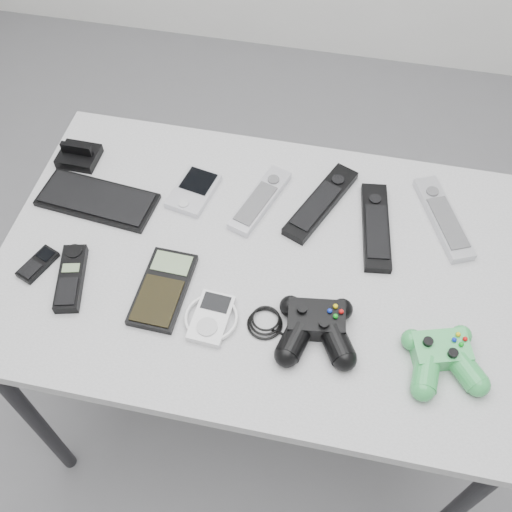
% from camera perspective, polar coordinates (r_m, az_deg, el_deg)
% --- Properties ---
extents(floor, '(3.50, 3.50, 0.00)m').
position_cam_1_polar(floor, '(1.87, 1.62, -13.93)').
color(floor, slate).
rests_on(floor, ground).
extents(desk, '(1.09, 0.70, 0.73)m').
position_cam_1_polar(desk, '(1.29, 0.72, -2.08)').
color(desk, gray).
rests_on(desk, floor).
extents(pda_keyboard, '(0.27, 0.14, 0.02)m').
position_cam_1_polar(pda_keyboard, '(1.37, -14.88, 5.23)').
color(pda_keyboard, black).
rests_on(pda_keyboard, desk).
extents(dock_bracket, '(0.09, 0.08, 0.05)m').
position_cam_1_polar(dock_bracket, '(1.46, -16.62, 9.44)').
color(dock_bracket, black).
rests_on(dock_bracket, desk).
extents(pda, '(0.10, 0.14, 0.02)m').
position_cam_1_polar(pda, '(1.35, -5.97, 6.21)').
color(pda, silver).
rests_on(pda, desk).
extents(remote_silver_a, '(0.11, 0.21, 0.02)m').
position_cam_1_polar(remote_silver_a, '(1.32, 0.40, 5.39)').
color(remote_silver_a, silver).
rests_on(remote_silver_a, desk).
extents(remote_black_a, '(0.14, 0.24, 0.02)m').
position_cam_1_polar(remote_black_a, '(1.32, 6.22, 5.13)').
color(remote_black_a, black).
rests_on(remote_black_a, desk).
extents(remote_black_b, '(0.08, 0.23, 0.02)m').
position_cam_1_polar(remote_black_b, '(1.30, 11.35, 2.81)').
color(remote_black_b, black).
rests_on(remote_black_b, desk).
extents(remote_silver_b, '(0.14, 0.23, 0.02)m').
position_cam_1_polar(remote_silver_b, '(1.35, 17.41, 3.52)').
color(remote_silver_b, '#B1B2B8').
rests_on(remote_silver_b, desk).
extents(mobile_phone, '(0.07, 0.10, 0.01)m').
position_cam_1_polar(mobile_phone, '(1.30, -20.07, -0.73)').
color(mobile_phone, black).
rests_on(mobile_phone, desk).
extents(cordless_handset, '(0.08, 0.16, 0.02)m').
position_cam_1_polar(cordless_handset, '(1.25, -17.22, -1.99)').
color(cordless_handset, black).
rests_on(cordless_handset, desk).
extents(calculator, '(0.10, 0.18, 0.02)m').
position_cam_1_polar(calculator, '(1.20, -8.85, -3.10)').
color(calculator, black).
rests_on(calculator, desk).
extents(mp3_player, '(0.11, 0.12, 0.02)m').
position_cam_1_polar(mp3_player, '(1.15, -4.29, -5.88)').
color(mp3_player, silver).
rests_on(mp3_player, desk).
extents(controller_black, '(0.28, 0.19, 0.05)m').
position_cam_1_polar(controller_black, '(1.13, 5.74, -6.70)').
color(controller_black, black).
rests_on(controller_black, desk).
extents(controller_green, '(0.18, 0.19, 0.05)m').
position_cam_1_polar(controller_green, '(1.15, 17.37, -9.14)').
color(controller_green, '#279043').
rests_on(controller_green, desk).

